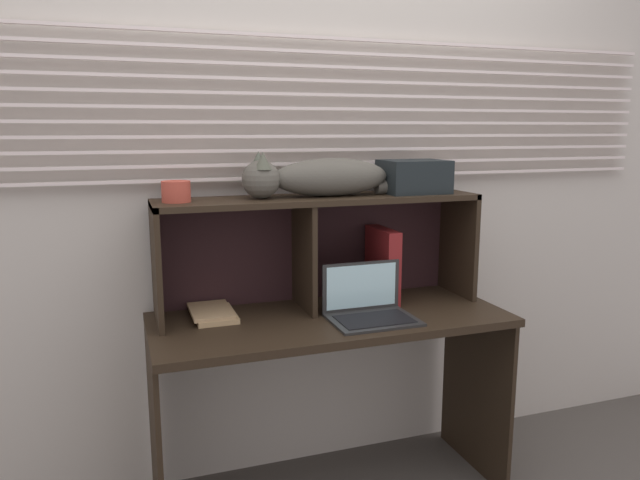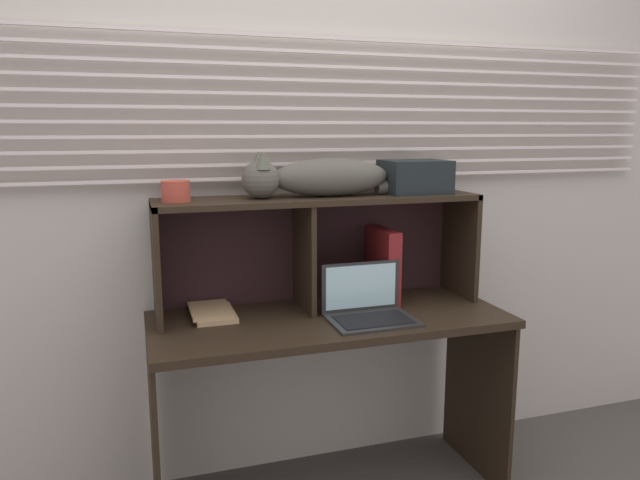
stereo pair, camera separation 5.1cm
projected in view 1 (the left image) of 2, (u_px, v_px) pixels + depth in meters
name	position (u px, v px, depth m)	size (l,w,h in m)	color
back_panel_with_blinds	(305.00, 174.00, 2.44)	(4.40, 0.08, 2.50)	beige
desk	(331.00, 354.00, 2.27)	(1.34, 0.55, 0.74)	black
hutch_shelf_unit	(316.00, 231.00, 2.33)	(1.26, 0.28, 0.44)	black
cat	(320.00, 178.00, 2.26)	(0.81, 0.16, 0.17)	#514E46
laptop	(369.00, 308.00, 2.21)	(0.31, 0.24, 0.20)	#282828
binder_upright	(382.00, 265.00, 2.42)	(0.06, 0.23, 0.30)	maroon
book_stack	(213.00, 313.00, 2.22)	(0.16, 0.23, 0.03)	tan
small_basket	(176.00, 192.00, 2.10)	(0.10, 0.10, 0.07)	#B34334
storage_box	(414.00, 177.00, 2.39)	(0.25, 0.20, 0.13)	black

